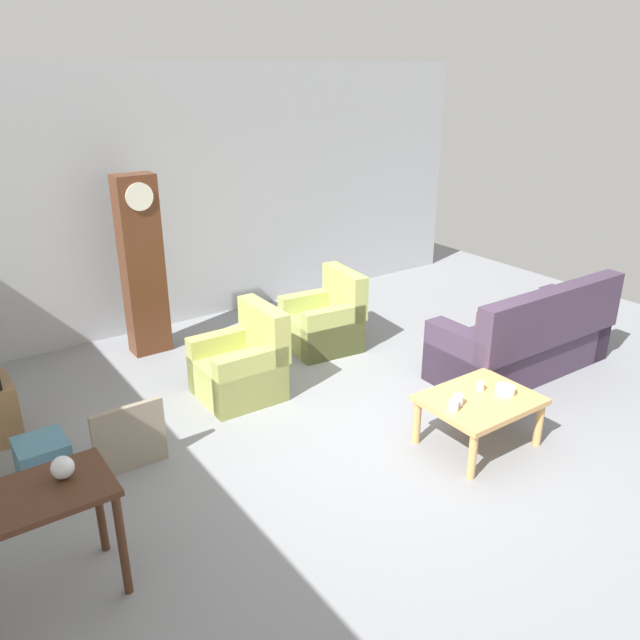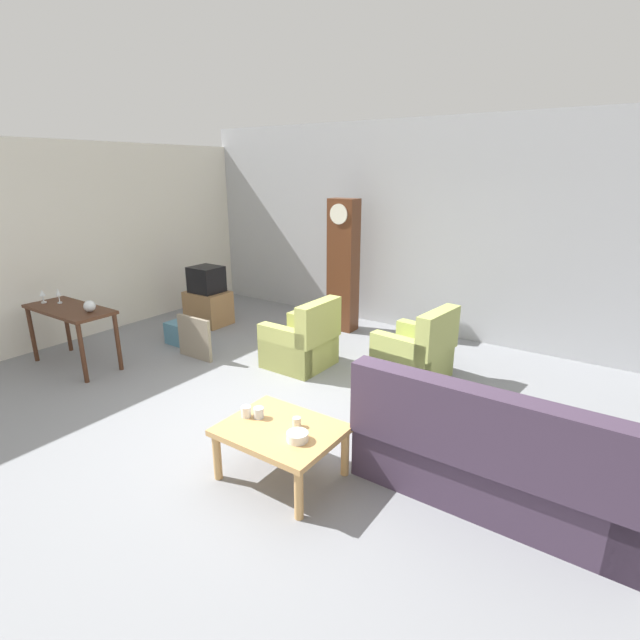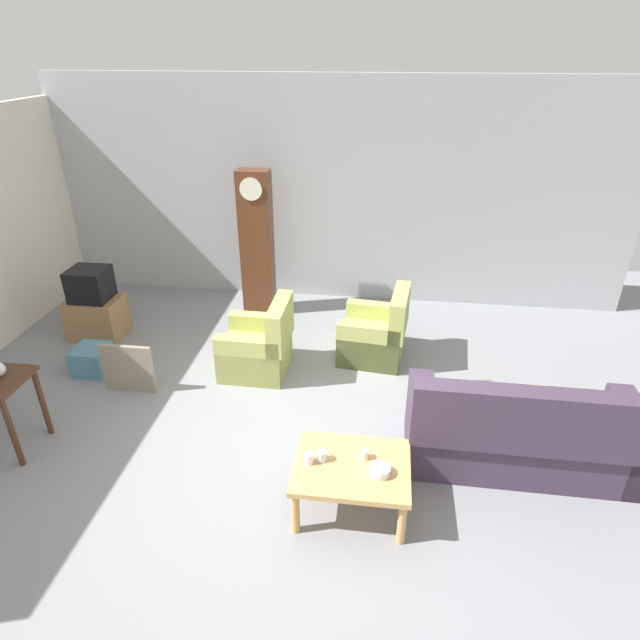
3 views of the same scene
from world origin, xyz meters
TOP-DOWN VIEW (x-y plane):
  - ground_plane at (0.00, 0.00)m, footprint 10.40×10.40m
  - garage_door_wall at (0.00, 3.60)m, footprint 8.40×0.16m
  - pegboard_wall_left at (-4.20, 0.40)m, footprint 0.12×6.40m
  - couch_floral at (2.10, 0.00)m, footprint 2.11×0.89m
  - armchair_olive_near at (-0.68, 1.29)m, footprint 0.80×0.77m
  - armchair_olive_far at (0.70, 1.78)m, footprint 0.87×0.84m
  - coffee_table_wood at (0.58, -0.70)m, footprint 0.96×0.76m
  - console_table_dark at (-3.15, -0.37)m, footprint 1.30×0.56m
  - grandfather_clock at (-1.05, 2.88)m, footprint 0.44×0.30m
  - tv_stand_cabinet at (-3.04, 1.85)m, footprint 0.68×0.52m
  - tv_crt at (-3.04, 1.85)m, footprint 0.48×0.44m
  - framed_picture_leaning at (-2.05, 0.68)m, footprint 0.60×0.05m
  - storage_box_blue at (-2.68, 1.00)m, footprint 0.39×0.40m
  - glass_dome_cloche at (-2.76, -0.32)m, footprint 0.14×0.14m
  - cup_white_porcelain at (0.23, -0.73)m, footprint 0.08×0.08m
  - cup_blue_rimmed at (0.33, -0.68)m, footprint 0.09×0.09m
  - cup_cream_tall at (0.68, -0.61)m, footprint 0.07×0.07m
  - bowl_white_stacked at (0.81, -0.78)m, footprint 0.17×0.17m
  - wine_glass_tall at (-3.65, -0.44)m, footprint 0.08×0.08m
  - wine_glass_mid at (-3.45, -0.33)m, footprint 0.06×0.06m

SIDE VIEW (x-z plane):
  - ground_plane at x=0.00m, z-range 0.00..0.00m
  - storage_box_blue at x=-2.68m, z-range 0.00..0.32m
  - tv_stand_cabinet at x=-3.04m, z-range 0.00..0.55m
  - framed_picture_leaning at x=-2.05m, z-range 0.00..0.59m
  - armchair_olive_near at x=-0.68m, z-range -0.15..0.77m
  - armchair_olive_far at x=0.70m, z-range -0.15..0.77m
  - couch_floral at x=2.10m, z-range -0.16..0.88m
  - coffee_table_wood at x=0.58m, z-range 0.16..0.63m
  - bowl_white_stacked at x=0.81m, z-range 0.46..0.53m
  - cup_cream_tall at x=0.68m, z-range 0.46..0.54m
  - cup_blue_rimmed at x=0.33m, z-range 0.46..0.56m
  - cup_white_porcelain at x=0.23m, z-range 0.46..0.56m
  - console_table_dark at x=-3.15m, z-range 0.28..1.07m
  - tv_crt at x=-3.04m, z-range 0.55..0.97m
  - glass_dome_cloche at x=-2.76m, z-range 0.79..0.94m
  - wine_glass_tall at x=-3.65m, z-range 0.82..1.00m
  - wine_glass_mid at x=-3.45m, z-range 0.82..1.03m
  - grandfather_clock at x=-1.05m, z-range 0.01..2.07m
  - pegboard_wall_left at x=-4.20m, z-range 0.00..2.88m
  - garage_door_wall at x=0.00m, z-range 0.00..3.20m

